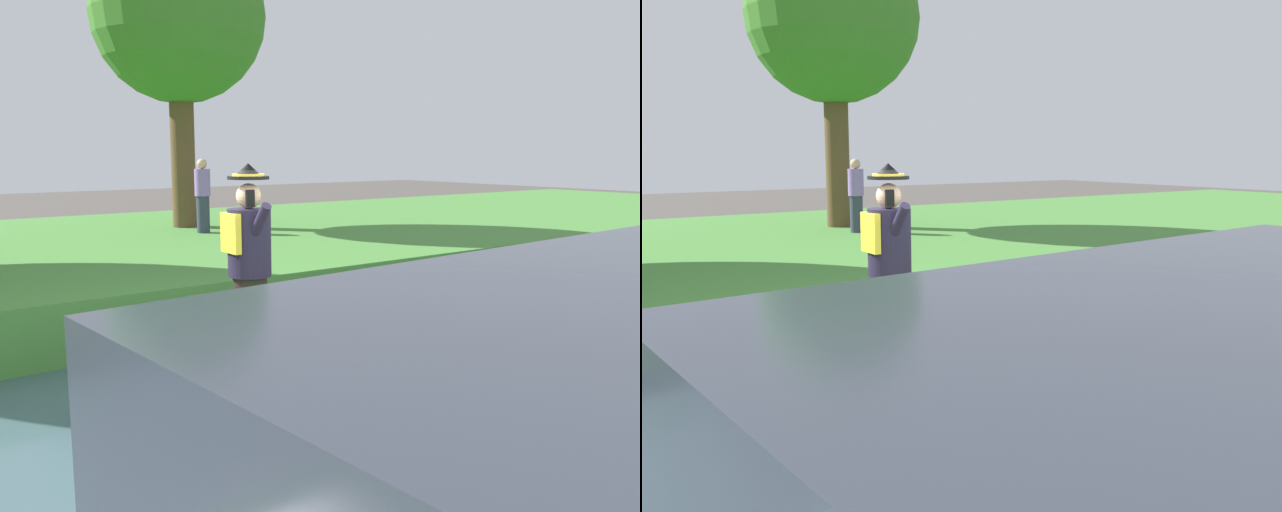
{
  "view_description": "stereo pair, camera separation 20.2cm",
  "coord_description": "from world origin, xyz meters",
  "views": [
    {
      "loc": [
        5.3,
        -3.25,
        2.67
      ],
      "look_at": [
        -0.11,
        0.75,
        1.61
      ],
      "focal_mm": 37.59,
      "sensor_mm": 36.0,
      "label": 1
    },
    {
      "loc": [
        5.41,
        -3.08,
        2.67
      ],
      "look_at": [
        -0.11,
        0.75,
        1.61
      ],
      "focal_mm": 37.59,
      "sensor_mm": 36.0,
      "label": 2
    }
  ],
  "objects": [
    {
      "name": "canal_water",
      "position": [
        0.0,
        0.0,
        0.05
      ],
      "size": [
        5.35,
        48.0,
        0.1
      ],
      "primitive_type": "cube",
      "color": "#3D565B",
      "rests_on": "ground"
    },
    {
      "name": "tree_tall",
      "position": [
        -9.21,
        3.51,
        5.64
      ],
      "size": [
        3.92,
        3.92,
        6.75
      ],
      "color": "brown",
      "rests_on": "grass_bank_near"
    },
    {
      "name": "person_bystander",
      "position": [
        -7.89,
        3.33,
        1.71
      ],
      "size": [
        0.34,
        0.34,
        1.6
      ],
      "color": "#33384C",
      "rests_on": "grass_bank_near"
    },
    {
      "name": "parrot_plush",
      "position": [
        -0.26,
        1.66,
        0.95
      ],
      "size": [
        0.36,
        0.34,
        0.57
      ],
      "color": "green",
      "rests_on": "boat"
    },
    {
      "name": "person_pirate",
      "position": [
        0.04,
        -0.17,
        1.64
      ],
      "size": [
        0.61,
        0.42,
        1.85
      ],
      "rotation": [
        0.0,
        0.0,
        -0.11
      ],
      "color": "black",
      "rests_on": "boat"
    },
    {
      "name": "grass_bank_near",
      "position": [
        -8.07,
        0.0,
        0.45
      ],
      "size": [
        10.8,
        48.0,
        0.9
      ],
      "primitive_type": "cube",
      "color": "#478438",
      "rests_on": "ground"
    },
    {
      "name": "boat",
      "position": [
        0.0,
        0.59,
        0.4
      ],
      "size": [
        2.03,
        4.29,
        0.61
      ],
      "color": "#23517A",
      "rests_on": "canal_water"
    },
    {
      "name": "ground_plane",
      "position": [
        0.0,
        0.0,
        0.0
      ],
      "size": [
        80.0,
        80.0,
        0.0
      ],
      "primitive_type": "plane",
      "color": "#4C4742"
    }
  ]
}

